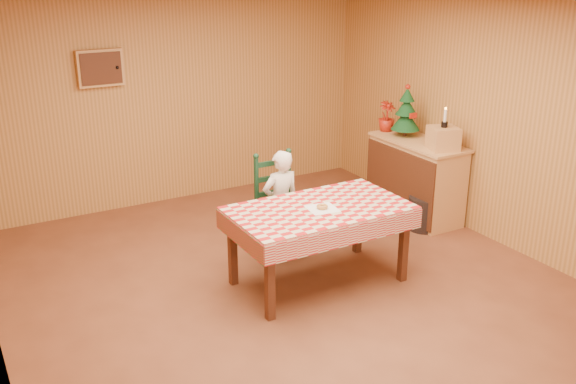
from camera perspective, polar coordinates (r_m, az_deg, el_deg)
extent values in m
plane|color=brown|center=(5.99, 0.96, -9.14)|extent=(6.00, 6.00, 0.00)
cube|color=#BA8443|center=(8.12, -9.95, 8.22)|extent=(5.00, 0.10, 2.60)
cube|color=#BA8443|center=(7.05, 18.89, 5.65)|extent=(0.10, 6.00, 2.60)
cube|color=#A4673D|center=(5.24, 1.13, 16.53)|extent=(5.00, 6.00, 0.10)
cube|color=tan|center=(7.73, -16.35, 10.53)|extent=(0.52, 0.08, 0.42)
cube|color=#4D2614|center=(7.69, -16.27, 10.49)|extent=(0.46, 0.02, 0.36)
sphere|color=black|center=(7.72, -14.93, 10.65)|extent=(0.04, 0.04, 0.04)
cube|color=#4D2614|center=(5.92, 2.79, -1.80)|extent=(1.60, 0.90, 0.06)
cube|color=#4D2614|center=(5.46, -1.63, -8.10)|extent=(0.07, 0.07, 0.69)
cube|color=#4D2614|center=(6.20, 10.23, -4.87)|extent=(0.07, 0.07, 0.69)
cube|color=#4D2614|center=(6.06, -4.95, -5.21)|extent=(0.07, 0.07, 0.69)
cube|color=#4D2614|center=(6.73, 6.24, -2.61)|extent=(0.07, 0.07, 0.69)
cube|color=#AF1718|center=(5.91, 2.80, -1.44)|extent=(1.64, 0.94, 0.02)
cube|color=#AF1718|center=(5.59, 5.36, -3.92)|extent=(1.64, 0.02, 0.18)
cube|color=#AF1718|center=(6.32, 0.50, -0.93)|extent=(1.64, 0.02, 0.18)
cube|color=#345F2B|center=(5.58, -4.37, -3.91)|extent=(0.02, 0.94, 0.18)
cube|color=#345F2B|center=(6.40, 9.00, -0.92)|extent=(0.02, 0.94, 0.18)
cube|color=black|center=(6.61, -0.64, -2.09)|extent=(0.44, 0.40, 0.04)
cylinder|color=black|center=(6.48, -1.37, -4.74)|extent=(0.04, 0.04, 0.41)
cylinder|color=black|center=(6.66, 1.52, -4.06)|extent=(0.04, 0.04, 0.41)
cylinder|color=black|center=(6.76, -2.75, -3.68)|extent=(0.04, 0.04, 0.41)
cylinder|color=black|center=(6.92, 0.06, -3.06)|extent=(0.04, 0.04, 0.41)
cylinder|color=black|center=(6.56, -2.82, 0.68)|extent=(0.05, 0.05, 0.60)
sphere|color=black|center=(6.47, -2.87, 3.19)|extent=(0.06, 0.06, 0.06)
cylinder|color=black|center=(6.73, 0.06, 1.21)|extent=(0.05, 0.05, 0.60)
sphere|color=black|center=(6.64, 0.06, 3.66)|extent=(0.06, 0.06, 0.06)
cube|color=black|center=(6.68, -1.36, -0.02)|extent=(0.38, 0.03, 0.05)
cube|color=black|center=(6.63, -1.37, 1.28)|extent=(0.38, 0.03, 0.05)
cube|color=black|center=(6.58, -1.38, 2.60)|extent=(0.38, 0.03, 0.05)
imported|color=silver|center=(6.57, -0.64, -1.02)|extent=(0.41, 0.27, 1.12)
cube|color=white|center=(5.87, 3.06, -1.49)|extent=(0.29, 0.29, 0.00)
torus|color=#B58041|center=(5.86, 3.06, -1.31)|extent=(0.12, 0.12, 0.04)
cube|color=tan|center=(7.76, 11.28, 1.08)|extent=(0.50, 1.20, 0.90)
cube|color=tan|center=(7.63, 11.52, 4.38)|extent=(0.54, 1.24, 0.03)
cube|color=#4D2614|center=(7.60, 9.79, 0.77)|extent=(0.02, 1.20, 0.80)
cube|color=tan|center=(7.31, 13.64, 4.67)|extent=(0.38, 0.38, 0.25)
cylinder|color=#4D2614|center=(7.80, 10.35, 5.22)|extent=(0.04, 0.04, 0.08)
cone|color=#0C3617|center=(7.76, 10.42, 6.36)|extent=(0.34, 0.34, 0.24)
cone|color=#0C3617|center=(7.72, 10.50, 7.51)|extent=(0.26, 0.26, 0.20)
cone|color=#0C3617|center=(7.70, 10.56, 8.53)|extent=(0.18, 0.18, 0.16)
sphere|color=#9D1D0E|center=(7.68, 10.60, 9.18)|extent=(0.06, 0.06, 0.06)
cube|color=#9D1D0E|center=(7.62, 11.06, 6.68)|extent=(0.10, 0.02, 0.06)
sphere|color=#9D1D0E|center=(7.76, 11.18, 6.53)|extent=(0.04, 0.04, 0.04)
sphere|color=#9D1D0E|center=(7.73, 9.83, 7.10)|extent=(0.04, 0.04, 0.04)
sphere|color=#9D1D0E|center=(7.81, 10.32, 7.95)|extent=(0.04, 0.04, 0.04)
imported|color=#9D1D0E|center=(7.96, 8.75, 6.66)|extent=(0.22, 0.22, 0.36)
cylinder|color=black|center=(7.27, 13.73, 5.85)|extent=(0.07, 0.07, 0.06)
cylinder|color=white|center=(7.25, 13.80, 6.62)|extent=(0.03, 0.03, 0.14)
sphere|color=orange|center=(7.23, 13.85, 7.25)|extent=(0.02, 0.02, 0.02)
cylinder|color=black|center=(7.48, 12.06, -1.83)|extent=(0.48, 0.48, 0.38)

